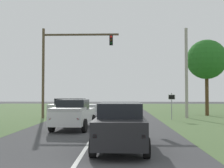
{
  "coord_description": "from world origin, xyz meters",
  "views": [
    {
      "loc": [
        1.47,
        -6.55,
        2.28
      ],
      "look_at": [
        0.74,
        15.9,
        3.06
      ],
      "focal_mm": 44.16,
      "sensor_mm": 36.0,
      "label": 1
    }
  ],
  "objects_px": {
    "keep_moving_sign": "(172,103)",
    "utility_pole_right": "(186,73)",
    "crossing_suv_far": "(72,107)",
    "traffic_light": "(62,59)",
    "red_suv_near": "(120,124)",
    "pickup_truck_lead": "(74,114)",
    "oak_tree_right": "(206,60)"
  },
  "relations": [
    {
      "from": "keep_moving_sign",
      "to": "utility_pole_right",
      "type": "bearing_deg",
      "value": 47.19
    },
    {
      "from": "keep_moving_sign",
      "to": "utility_pole_right",
      "type": "relative_size",
      "value": 0.27
    },
    {
      "from": "traffic_light",
      "to": "keep_moving_sign",
      "type": "distance_m",
      "value": 10.76
    },
    {
      "from": "keep_moving_sign",
      "to": "utility_pole_right",
      "type": "distance_m",
      "value": 3.76
    },
    {
      "from": "crossing_suv_far",
      "to": "utility_pole_right",
      "type": "relative_size",
      "value": 0.57
    },
    {
      "from": "oak_tree_right",
      "to": "crossing_suv_far",
      "type": "xyz_separation_m",
      "value": [
        -13.87,
        -1.24,
        -4.88
      ]
    },
    {
      "from": "pickup_truck_lead",
      "to": "crossing_suv_far",
      "type": "height_order",
      "value": "pickup_truck_lead"
    },
    {
      "from": "crossing_suv_far",
      "to": "traffic_light",
      "type": "bearing_deg",
      "value": -103.8
    },
    {
      "from": "red_suv_near",
      "to": "traffic_light",
      "type": "xyz_separation_m",
      "value": [
        -5.48,
        13.92,
        4.45
      ]
    },
    {
      "from": "keep_moving_sign",
      "to": "traffic_light",
      "type": "bearing_deg",
      "value": 173.01
    },
    {
      "from": "traffic_light",
      "to": "crossing_suv_far",
      "type": "xyz_separation_m",
      "value": [
        0.57,
        2.31,
        -4.52
      ]
    },
    {
      "from": "red_suv_near",
      "to": "traffic_light",
      "type": "height_order",
      "value": "traffic_light"
    },
    {
      "from": "utility_pole_right",
      "to": "crossing_suv_far",
      "type": "bearing_deg",
      "value": 171.59
    },
    {
      "from": "red_suv_near",
      "to": "oak_tree_right",
      "type": "distance_m",
      "value": 20.21
    },
    {
      "from": "red_suv_near",
      "to": "oak_tree_right",
      "type": "relative_size",
      "value": 0.63
    },
    {
      "from": "pickup_truck_lead",
      "to": "utility_pole_right",
      "type": "bearing_deg",
      "value": 42.23
    },
    {
      "from": "pickup_truck_lead",
      "to": "oak_tree_right",
      "type": "height_order",
      "value": "oak_tree_right"
    },
    {
      "from": "traffic_light",
      "to": "oak_tree_right",
      "type": "distance_m",
      "value": 14.87
    },
    {
      "from": "red_suv_near",
      "to": "keep_moving_sign",
      "type": "height_order",
      "value": "keep_moving_sign"
    },
    {
      "from": "keep_moving_sign",
      "to": "crossing_suv_far",
      "type": "xyz_separation_m",
      "value": [
        -9.36,
        3.52,
        -0.55
      ]
    },
    {
      "from": "pickup_truck_lead",
      "to": "utility_pole_right",
      "type": "xyz_separation_m",
      "value": [
        9.21,
        8.36,
        3.27
      ]
    },
    {
      "from": "pickup_truck_lead",
      "to": "traffic_light",
      "type": "height_order",
      "value": "traffic_light"
    },
    {
      "from": "oak_tree_right",
      "to": "utility_pole_right",
      "type": "xyz_separation_m",
      "value": [
        -2.77,
        -2.88,
        -1.58
      ]
    },
    {
      "from": "crossing_suv_far",
      "to": "utility_pole_right",
      "type": "bearing_deg",
      "value": -8.41
    },
    {
      "from": "pickup_truck_lead",
      "to": "oak_tree_right",
      "type": "xyz_separation_m",
      "value": [
        11.98,
        11.23,
        4.85
      ]
    },
    {
      "from": "keep_moving_sign",
      "to": "crossing_suv_far",
      "type": "relative_size",
      "value": 0.48
    },
    {
      "from": "oak_tree_right",
      "to": "utility_pole_right",
      "type": "distance_m",
      "value": 4.3
    },
    {
      "from": "red_suv_near",
      "to": "pickup_truck_lead",
      "type": "xyz_separation_m",
      "value": [
        -3.02,
        6.23,
        -0.04
      ]
    },
    {
      "from": "oak_tree_right",
      "to": "pickup_truck_lead",
      "type": "bearing_deg",
      "value": -136.84
    },
    {
      "from": "pickup_truck_lead",
      "to": "keep_moving_sign",
      "type": "relative_size",
      "value": 2.23
    },
    {
      "from": "utility_pole_right",
      "to": "keep_moving_sign",
      "type": "bearing_deg",
      "value": -132.81
    },
    {
      "from": "red_suv_near",
      "to": "utility_pole_right",
      "type": "bearing_deg",
      "value": 67.03
    }
  ]
}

